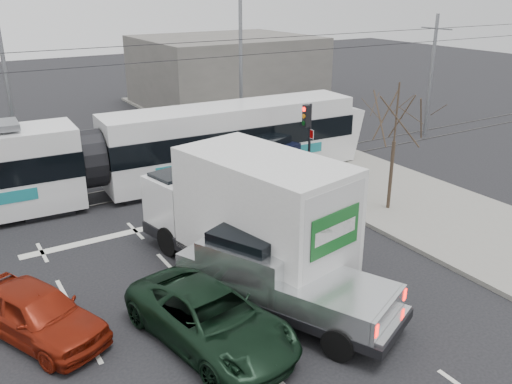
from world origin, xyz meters
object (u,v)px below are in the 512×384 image
bare_tree (396,118)px  tram (89,160)px  silver_pickup (276,274)px  green_car (211,318)px  navy_pickup (279,164)px  traffic_signal (308,127)px  street_lamp_near (238,53)px  red_car (37,313)px  box_truck (248,215)px

bare_tree → tram: 12.31m
silver_pickup → green_car: size_ratio=1.29×
tram → navy_pickup: (7.54, -2.68, -0.70)m
traffic_signal → street_lamp_near: street_lamp_near is taller
silver_pickup → green_car: 2.28m
silver_pickup → red_car: (-5.88, 2.15, -0.41)m
bare_tree → box_truck: size_ratio=0.61×
bare_tree → traffic_signal: size_ratio=1.39×
bare_tree → red_car: size_ratio=1.19×
traffic_signal → red_car: size_ratio=0.86×
silver_pickup → box_truck: box_truck is taller
green_car → navy_pickup: bearing=37.4°
navy_pickup → silver_pickup: bearing=-144.9°
traffic_signal → box_truck: (-6.14, -5.26, -0.80)m
bare_tree → traffic_signal: bearing=105.8°
traffic_signal → navy_pickup: (-1.09, 0.55, -1.63)m
navy_pickup → traffic_signal: bearing=-47.4°
traffic_signal → red_car: (-12.49, -5.38, -2.02)m
traffic_signal → green_car: 12.01m
navy_pickup → red_car: 12.85m
street_lamp_near → silver_pickup: (-7.45, -15.03, -3.99)m
bare_tree → navy_pickup: (-2.22, 4.55, -2.68)m
street_lamp_near → navy_pickup: size_ratio=1.59×
box_truck → green_car: 3.96m
traffic_signal → green_car: traffic_signal is taller
tram → green_car: tram is taller
bare_tree → red_car: bearing=-174.2°
box_truck → green_car: bearing=-146.8°
green_car → red_car: (-3.67, 2.51, 0.01)m
tram → silver_pickup: bearing=-76.7°
traffic_signal → street_lamp_near: bearing=83.6°
bare_tree → silver_pickup: size_ratio=0.76×
bare_tree → street_lamp_near: street_lamp_near is taller
tram → red_car: size_ratio=5.96×
red_car → bare_tree: bearing=-19.0°
navy_pickup → red_car: (-11.40, -5.93, -0.39)m
navy_pickup → box_truck: bearing=-151.6°
street_lamp_near → tram: size_ratio=0.36×
navy_pickup → green_car: bearing=-153.1°
box_truck → red_car: size_ratio=1.96×
box_truck → red_car: 6.47m
silver_pickup → navy_pickup: 9.79m
bare_tree → green_car: size_ratio=0.98×
street_lamp_near → tram: bearing=-155.8°
street_lamp_near → red_car: bearing=-136.0°
green_car → street_lamp_near: bearing=47.8°
silver_pickup → navy_pickup: size_ratio=1.15×
street_lamp_near → green_car: (-9.67, -15.39, -4.41)m
bare_tree → tram: bearing=143.4°
tram → box_truck: tram is taller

